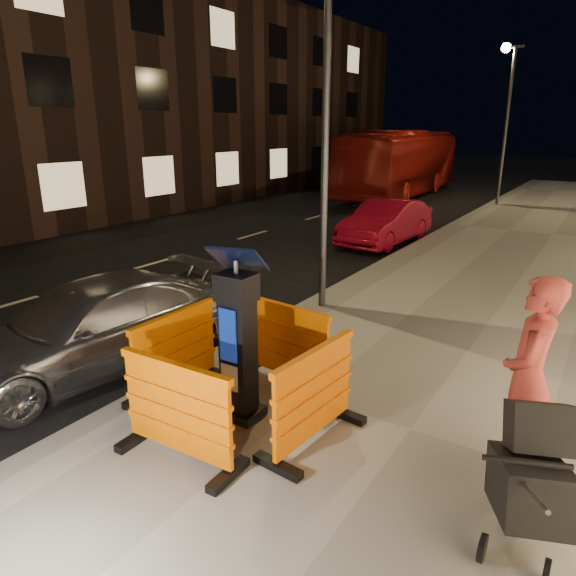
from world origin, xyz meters
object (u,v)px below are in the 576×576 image
Objects in this scene: barrier_front at (177,412)px; car_red at (385,243)px; barrier_bldgside at (314,397)px; bus_doubledecker at (399,195)px; barrier_back at (286,344)px; barrier_kerbside at (176,353)px; stroller at (530,481)px; man at (528,378)px; car_silver at (97,367)px; parking_kiosk at (238,339)px.

car_red is (-2.32, 10.80, -0.67)m from barrier_front.
barrier_bldgside is (0.95, 0.95, 0.00)m from barrier_front.
car_red is 11.28m from bus_doubledecker.
barrier_back is at bearing -72.32° from car_red.
barrier_kerbside is 1.23× the size of stroller.
car_silver is at bearing -85.88° from man.
parking_kiosk is at bearing 7.35° from car_silver.
barrier_kerbside is at bearing -79.02° from car_red.
bus_doubledecker reaches higher than car_red.
barrier_front is 0.32× the size of car_silver.
car_red is 10.58m from man.
man reaches higher than barrier_bldgside.
barrier_front is at bearing -12.21° from car_silver.
man is (2.78, 1.59, 0.44)m from barrier_front.
barrier_back is at bearing -98.01° from man.
barrier_front is at bearing 171.37° from stroller.
stroller is at bearing -15.86° from barrier_back.
barrier_kerbside is at bearing 133.23° from barrier_front.
bus_doubledecker is (-3.34, 20.43, 0.00)m from car_silver.
barrier_kerbside is (-0.95, 0.00, -0.41)m from parking_kiosk.
barrier_front is at bearing -61.91° from man.
parking_kiosk is 1.40× the size of barrier_bldgside.
barrier_kerbside is 0.35× the size of car_red.
car_silver is (-1.69, 0.09, -0.67)m from barrier_kerbside.
barrier_kerbside is 9.96m from car_red.
barrier_back is at bearing -43.77° from barrier_kerbside.
stroller is (2.98, -0.26, -0.39)m from parking_kiosk.
car_red is at bearing 9.16° from barrier_kerbside.
car_red is at bearing 97.52° from car_silver.
parking_kiosk is 1.03m from barrier_bldgside.
barrier_kerbside is 1.90m from barrier_bldgside.
barrier_back is 1.00× the size of barrier_bldgside.
stroller is (2.03, -0.26, 0.02)m from barrier_bldgside.
bus_doubledecker is 21.75m from man.
car_red is 11.43m from stroller.
barrier_front is 0.12× the size of bus_doubledecker.
car_silver is 2.20× the size of man.
parking_kiosk is 21.40m from bus_doubledecker.
barrier_kerbside is 21.14m from bus_doubledecker.
barrier_front is at bearing -83.77° from barrier_back.
car_silver is 3.89× the size of stroller.
parking_kiosk is at bearing -88.77° from barrier_kerbside.
car_red is (0.31, 9.75, 0.00)m from car_silver.
barrier_back is 0.69× the size of man.
man is (1.83, 0.64, 0.44)m from barrier_bldgside.
stroller reaches higher than barrier_bldgside.
barrier_bldgside reaches higher than car_silver.
barrier_kerbside is at bearing 154.57° from stroller.
barrier_bldgside is (0.95, 0.00, -0.41)m from parking_kiosk.
stroller is (2.98, -1.21, 0.02)m from barrier_back.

